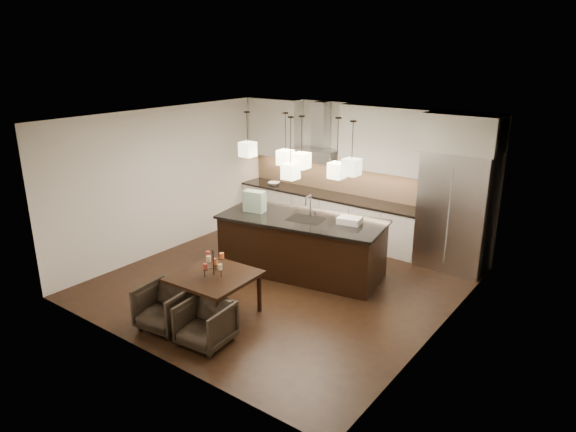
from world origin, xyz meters
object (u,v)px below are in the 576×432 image
Objects in this scene: refrigerator at (455,211)px; armchair_right at (205,324)px; dining_table at (215,295)px; island_body at (302,247)px; armchair_left at (165,307)px.

armchair_right is (-1.76, -4.52, -0.77)m from refrigerator.
armchair_right is at bearing -57.71° from dining_table.
refrigerator is at bearing 63.06° from armchair_right.
island_body reaches higher than armchair_left.
island_body is at bearing 73.15° from armchair_left.
refrigerator is 4.52m from dining_table.
refrigerator is 5.26m from armchair_left.
armchair_left is (-2.53, -4.55, -0.76)m from refrigerator.
armchair_left is at bearing -119.07° from refrigerator.
island_body is 2.76m from armchair_left.
refrigerator is at bearing 53.89° from armchair_left.
armchair_right is at bearing -4.54° from armchair_left.
refrigerator is 1.95× the size of dining_table.
armchair_right is (0.30, -2.69, -0.19)m from island_body.
dining_table is (-0.14, -2.04, -0.16)m from island_body.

